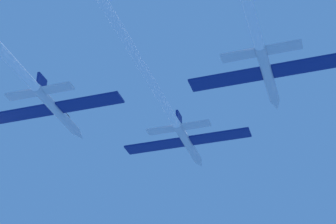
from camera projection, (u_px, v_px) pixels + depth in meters
The scene contains 1 object.
jet_lead at pixel (149, 77), 71.67m from camera, with size 19.48×63.71×3.23m.
Camera 1 is at (19.82, -74.02, -40.93)m, focal length 60.64 mm.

